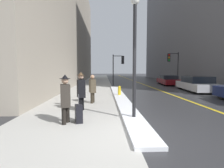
{
  "coord_description": "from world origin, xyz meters",
  "views": [
    {
      "loc": [
        -0.78,
        -4.61,
        1.74
      ],
      "look_at": [
        -0.4,
        4.0,
        1.05
      ],
      "focal_mm": 28.0,
      "sensor_mm": 36.0,
      "label": 1
    }
  ],
  "objects_px": {
    "pedestrian_with_shoulder_bag": "(92,87)",
    "parked_car_maroon": "(168,80)",
    "lamp_post": "(135,46)",
    "fire_hydrant": "(119,91)",
    "parked_car_silver": "(197,84)",
    "rolling_suitcase": "(79,114)",
    "traffic_light_near": "(119,63)",
    "traffic_light_far": "(172,61)",
    "pedestrian_trailing": "(65,97)",
    "pedestrian_in_fedora": "(81,90)"
  },
  "relations": [
    {
      "from": "pedestrian_in_fedora",
      "to": "fire_hydrant",
      "type": "relative_size",
      "value": 2.38
    },
    {
      "from": "traffic_light_near",
      "to": "parked_car_silver",
      "type": "xyz_separation_m",
      "value": [
        5.91,
        -5.94,
        -1.93
      ]
    },
    {
      "from": "parked_car_silver",
      "to": "rolling_suitcase",
      "type": "height_order",
      "value": "parked_car_silver"
    },
    {
      "from": "lamp_post",
      "to": "fire_hydrant",
      "type": "distance_m",
      "value": 5.9
    },
    {
      "from": "rolling_suitcase",
      "to": "traffic_light_far",
      "type": "bearing_deg",
      "value": 133.02
    },
    {
      "from": "traffic_light_near",
      "to": "rolling_suitcase",
      "type": "xyz_separation_m",
      "value": [
        -2.55,
        -14.29,
        -2.22
      ]
    },
    {
      "from": "lamp_post",
      "to": "rolling_suitcase",
      "type": "height_order",
      "value": "lamp_post"
    },
    {
      "from": "pedestrian_trailing",
      "to": "parked_car_maroon",
      "type": "height_order",
      "value": "pedestrian_trailing"
    },
    {
      "from": "parked_car_silver",
      "to": "traffic_light_far",
      "type": "bearing_deg",
      "value": 4.75
    },
    {
      "from": "pedestrian_trailing",
      "to": "pedestrian_with_shoulder_bag",
      "type": "xyz_separation_m",
      "value": [
        0.63,
        3.55,
        -0.05
      ]
    },
    {
      "from": "lamp_post",
      "to": "parked_car_silver",
      "type": "distance_m",
      "value": 10.57
    },
    {
      "from": "traffic_light_far",
      "to": "pedestrian_with_shoulder_bag",
      "type": "relative_size",
      "value": 2.51
    },
    {
      "from": "rolling_suitcase",
      "to": "fire_hydrant",
      "type": "relative_size",
      "value": 1.36
    },
    {
      "from": "lamp_post",
      "to": "parked_car_maroon",
      "type": "distance_m",
      "value": 15.93
    },
    {
      "from": "pedestrian_with_shoulder_bag",
      "to": "parked_car_maroon",
      "type": "height_order",
      "value": "pedestrian_with_shoulder_bag"
    },
    {
      "from": "lamp_post",
      "to": "traffic_light_near",
      "type": "height_order",
      "value": "lamp_post"
    },
    {
      "from": "pedestrian_with_shoulder_bag",
      "to": "lamp_post",
      "type": "bearing_deg",
      "value": 12.46
    },
    {
      "from": "parked_car_maroon",
      "to": "traffic_light_near",
      "type": "bearing_deg",
      "value": 99.5
    },
    {
      "from": "pedestrian_trailing",
      "to": "parked_car_silver",
      "type": "relative_size",
      "value": 0.32
    },
    {
      "from": "pedestrian_with_shoulder_bag",
      "to": "rolling_suitcase",
      "type": "relative_size",
      "value": 1.57
    },
    {
      "from": "traffic_light_far",
      "to": "pedestrian_in_fedora",
      "type": "relative_size",
      "value": 2.25
    },
    {
      "from": "pedestrian_in_fedora",
      "to": "pedestrian_with_shoulder_bag",
      "type": "bearing_deg",
      "value": 153.28
    },
    {
      "from": "lamp_post",
      "to": "pedestrian_in_fedora",
      "type": "xyz_separation_m",
      "value": [
        -2.02,
        1.38,
        -1.65
      ]
    },
    {
      "from": "pedestrian_with_shoulder_bag",
      "to": "rolling_suitcase",
      "type": "distance_m",
      "value": 3.52
    },
    {
      "from": "parked_car_silver",
      "to": "fire_hydrant",
      "type": "distance_m",
      "value": 7.1
    },
    {
      "from": "parked_car_silver",
      "to": "parked_car_maroon",
      "type": "bearing_deg",
      "value": 5.91
    },
    {
      "from": "traffic_light_near",
      "to": "parked_car_maroon",
      "type": "relative_size",
      "value": 0.72
    },
    {
      "from": "traffic_light_near",
      "to": "traffic_light_far",
      "type": "bearing_deg",
      "value": -5.61
    },
    {
      "from": "traffic_light_near",
      "to": "pedestrian_with_shoulder_bag",
      "type": "height_order",
      "value": "traffic_light_near"
    },
    {
      "from": "lamp_post",
      "to": "fire_hydrant",
      "type": "relative_size",
      "value": 6.0
    },
    {
      "from": "traffic_light_near",
      "to": "traffic_light_far",
      "type": "height_order",
      "value": "traffic_light_far"
    },
    {
      "from": "traffic_light_near",
      "to": "parked_car_maroon",
      "type": "distance_m",
      "value": 6.2
    },
    {
      "from": "rolling_suitcase",
      "to": "lamp_post",
      "type": "bearing_deg",
      "value": 84.13
    },
    {
      "from": "lamp_post",
      "to": "parked_car_silver",
      "type": "xyz_separation_m",
      "value": [
        6.58,
        8.04,
        -1.97
      ]
    },
    {
      "from": "pedestrian_trailing",
      "to": "parked_car_silver",
      "type": "xyz_separation_m",
      "value": [
        8.87,
        8.43,
        -0.28
      ]
    },
    {
      "from": "lamp_post",
      "to": "pedestrian_in_fedora",
      "type": "distance_m",
      "value": 2.96
    },
    {
      "from": "pedestrian_trailing",
      "to": "rolling_suitcase",
      "type": "distance_m",
      "value": 0.71
    },
    {
      "from": "parked_car_maroon",
      "to": "rolling_suitcase",
      "type": "xyz_separation_m",
      "value": [
        -8.42,
        -14.71,
        -0.25
      ]
    },
    {
      "from": "traffic_light_near",
      "to": "rolling_suitcase",
      "type": "relative_size",
      "value": 3.68
    },
    {
      "from": "traffic_light_far",
      "to": "pedestrian_trailing",
      "type": "relative_size",
      "value": 2.34
    },
    {
      "from": "parked_car_maroon",
      "to": "fire_hydrant",
      "type": "height_order",
      "value": "parked_car_maroon"
    },
    {
      "from": "parked_car_maroon",
      "to": "fire_hydrant",
      "type": "xyz_separation_m",
      "value": [
        -6.58,
        -8.93,
        -0.21
      ]
    },
    {
      "from": "parked_car_silver",
      "to": "parked_car_maroon",
      "type": "height_order",
      "value": "parked_car_silver"
    },
    {
      "from": "traffic_light_near",
      "to": "parked_car_silver",
      "type": "distance_m",
      "value": 8.6
    },
    {
      "from": "pedestrian_trailing",
      "to": "traffic_light_near",
      "type": "bearing_deg",
      "value": 153.03
    },
    {
      "from": "lamp_post",
      "to": "parked_car_silver",
      "type": "height_order",
      "value": "lamp_post"
    },
    {
      "from": "traffic_light_near",
      "to": "parked_car_maroon",
      "type": "height_order",
      "value": "traffic_light_near"
    },
    {
      "from": "rolling_suitcase",
      "to": "fire_hydrant",
      "type": "height_order",
      "value": "rolling_suitcase"
    },
    {
      "from": "lamp_post",
      "to": "parked_car_maroon",
      "type": "height_order",
      "value": "lamp_post"
    },
    {
      "from": "parked_car_silver",
      "to": "pedestrian_trailing",
      "type": "bearing_deg",
      "value": 139.1
    }
  ]
}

